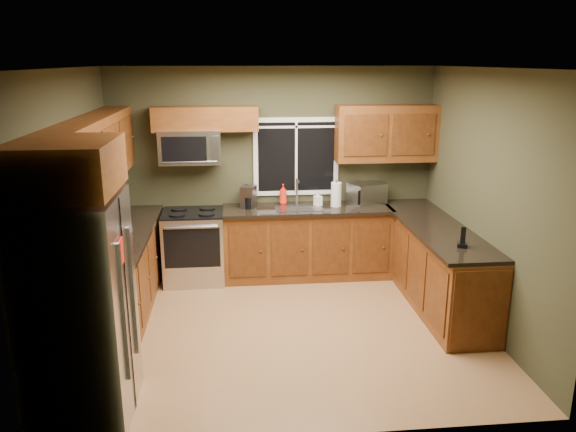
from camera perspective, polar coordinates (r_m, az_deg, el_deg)
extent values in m
plane|color=#976C42|center=(6.13, -0.14, -11.32)|extent=(4.20, 4.20, 0.00)
plane|color=white|center=(5.47, -0.16, 14.82)|extent=(4.20, 4.20, 0.00)
plane|color=#363621|center=(7.40, -1.51, 4.49)|extent=(4.20, 0.00, 4.20)
plane|color=#363621|center=(3.94, 2.39, -5.59)|extent=(4.20, 0.00, 4.20)
plane|color=#363621|center=(5.84, -21.13, 0.41)|extent=(0.00, 3.60, 3.60)
plane|color=#363621|center=(6.21, 19.53, 1.42)|extent=(0.00, 3.60, 3.60)
cube|color=white|center=(7.37, 0.83, 6.04)|extent=(1.12, 0.03, 1.02)
cube|color=black|center=(7.36, 0.84, 6.03)|extent=(1.00, 0.01, 0.90)
cube|color=white|center=(7.36, 0.84, 6.02)|extent=(0.03, 0.01, 0.90)
cube|color=white|center=(7.30, 0.86, 9.04)|extent=(1.00, 0.01, 0.03)
cube|color=brown|center=(6.48, -16.71, -6.11)|extent=(0.60, 2.65, 0.90)
cube|color=black|center=(6.32, -16.82, -2.15)|extent=(0.65, 2.65, 0.04)
cube|color=brown|center=(7.38, 1.94, -2.77)|extent=(2.17, 0.60, 0.90)
cube|color=black|center=(7.22, 2.00, 0.71)|extent=(2.17, 0.65, 0.04)
cube|color=brown|center=(6.83, 14.64, -4.82)|extent=(0.60, 2.50, 0.90)
cube|color=#52290E|center=(5.76, 18.94, -9.10)|extent=(0.56, 0.02, 0.82)
cube|color=black|center=(6.68, 14.72, -1.05)|extent=(0.65, 2.50, 0.04)
cube|color=brown|center=(6.15, -18.98, 6.20)|extent=(0.33, 2.65, 0.72)
cube|color=brown|center=(7.12, -8.39, 9.76)|extent=(1.30, 0.33, 0.30)
cube|color=brown|center=(7.40, 9.95, 8.27)|extent=(1.30, 0.33, 0.72)
cube|color=brown|center=(4.38, -21.76, 4.69)|extent=(0.72, 0.90, 0.38)
cube|color=#B7B7BC|center=(4.70, -20.37, -8.93)|extent=(0.72, 0.90, 1.80)
cube|color=slate|center=(4.42, -16.37, -9.45)|extent=(0.03, 0.04, 1.10)
cube|color=slate|center=(4.78, -15.52, -7.43)|extent=(0.03, 0.04, 1.10)
cube|color=black|center=(4.62, -15.94, -8.97)|extent=(0.01, 0.02, 1.78)
cube|color=red|center=(4.35, -16.59, -3.50)|extent=(0.01, 0.14, 0.20)
cube|color=#B7B7BC|center=(7.31, -9.51, -3.15)|extent=(0.76, 0.65, 0.90)
cube|color=black|center=(7.18, -9.67, 0.29)|extent=(0.76, 0.64, 0.03)
cube|color=black|center=(6.97, -9.71, -3.24)|extent=(0.68, 0.02, 0.50)
cylinder|color=slate|center=(6.87, -9.82, -1.17)|extent=(0.64, 0.04, 0.04)
cylinder|color=black|center=(7.06, -11.21, 0.14)|extent=(0.20, 0.20, 0.01)
cylinder|color=black|center=(7.03, -8.29, 0.22)|extent=(0.20, 0.20, 0.01)
cylinder|color=black|center=(7.33, -11.01, 0.72)|extent=(0.20, 0.20, 0.01)
cylinder|color=black|center=(7.30, -8.20, 0.80)|extent=(0.20, 0.20, 0.01)
cube|color=#B7B7BC|center=(7.15, -9.90, 6.97)|extent=(0.76, 0.38, 0.42)
cube|color=black|center=(6.96, -10.51, 6.71)|extent=(0.54, 0.01, 0.30)
cube|color=slate|center=(6.94, -7.44, 6.81)|extent=(0.10, 0.01, 0.30)
cylinder|color=slate|center=(6.96, -9.96, 5.41)|extent=(0.66, 0.02, 0.02)
cube|color=slate|center=(7.21, 1.09, 0.81)|extent=(0.60, 0.42, 0.02)
cylinder|color=#B7B7BC|center=(7.36, 0.91, 2.53)|extent=(0.03, 0.03, 0.34)
cylinder|color=#B7B7BC|center=(7.25, 0.99, 3.62)|extent=(0.03, 0.18, 0.03)
cube|color=#B7B7BC|center=(7.47, 8.02, 2.31)|extent=(0.53, 0.47, 0.27)
cube|color=black|center=(7.31, 8.33, 2.00)|extent=(0.35, 0.15, 0.19)
cube|color=slate|center=(7.22, -4.03, 1.98)|extent=(0.22, 0.25, 0.28)
cylinder|color=black|center=(7.16, -4.00, 1.33)|extent=(0.13, 0.13, 0.15)
cylinder|color=#B7B7BC|center=(7.30, -4.23, 1.98)|extent=(0.19, 0.19, 0.24)
cone|color=black|center=(7.26, -4.25, 3.08)|extent=(0.13, 0.13, 0.07)
cylinder|color=white|center=(7.27, 4.91, 2.20)|extent=(0.17, 0.17, 0.31)
cylinder|color=slate|center=(7.23, 4.94, 3.49)|extent=(0.03, 0.03, 0.04)
imported|color=red|center=(7.37, -0.50, 2.24)|extent=(0.10, 0.10, 0.26)
imported|color=white|center=(7.30, 3.06, 1.80)|extent=(0.12, 0.12, 0.19)
cube|color=black|center=(5.96, 17.28, -2.84)|extent=(0.12, 0.12, 0.04)
cube|color=black|center=(5.93, 17.37, -1.85)|extent=(0.06, 0.05, 0.17)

